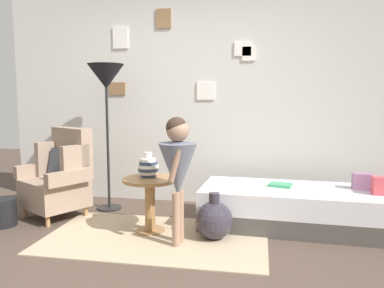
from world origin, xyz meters
name	(u,v)px	position (x,y,z in m)	size (l,w,h in m)	color
ground_plane	(151,267)	(0.00, 0.00, 0.00)	(12.00, 12.00, 0.00)	#4C3D33
gallery_wall	(195,98)	(0.00, 1.95, 1.30)	(4.80, 0.12, 2.60)	beige
rug	(156,237)	(-0.13, 0.61, 0.01)	(2.05, 1.19, 0.01)	tan
armchair	(60,177)	(-1.35, 1.08, 0.44)	(0.90, 0.83, 0.97)	tan
daybed	(297,208)	(1.19, 1.15, 0.20)	(1.94, 0.91, 0.40)	#4C4742
pillow_head	(383,186)	(1.95, 1.05, 0.48)	(0.19, 0.12, 0.17)	#D64C56
pillow_mid	(362,181)	(1.81, 1.24, 0.48)	(0.19, 0.12, 0.16)	gray
side_table	(150,194)	(-0.23, 0.76, 0.38)	(0.52, 0.52, 0.53)	#9E7042
vase_striped	(148,167)	(-0.26, 0.81, 0.63)	(0.20, 0.20, 0.24)	#2D384C
floor_lamp	(106,83)	(-0.93, 1.42, 1.47)	(0.41, 0.41, 1.68)	black
person_child	(178,164)	(0.11, 0.48, 0.73)	(0.34, 0.34, 1.14)	#A37A60
book_on_daybed	(280,185)	(1.02, 1.21, 0.42)	(0.22, 0.16, 0.03)	#419F6C
demijohn_near	(214,220)	(0.41, 0.68, 0.18)	(0.35, 0.35, 0.44)	#332D38
magazine_basket	(2,212)	(-1.77, 0.65, 0.14)	(0.28, 0.28, 0.28)	black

